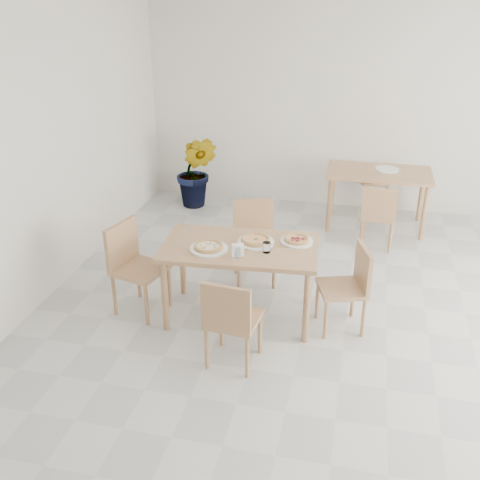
% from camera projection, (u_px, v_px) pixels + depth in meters
% --- Properties ---
extents(main_table, '(1.47, 0.91, 0.75)m').
position_uv_depth(main_table, '(240.00, 254.00, 5.15)').
color(main_table, tan).
rests_on(main_table, ground).
extents(chair_south, '(0.45, 0.45, 0.83)m').
position_uv_depth(chair_south, '(231.00, 318.00, 4.52)').
color(chair_south, tan).
rests_on(chair_south, ground).
extents(chair_north, '(0.54, 0.54, 0.87)m').
position_uv_depth(chair_north, '(254.00, 235.00, 5.91)').
color(chair_north, tan).
rests_on(chair_north, ground).
extents(chair_west, '(0.54, 0.54, 0.89)m').
position_uv_depth(chair_west, '(133.00, 261.00, 5.33)').
color(chair_west, tan).
rests_on(chair_west, ground).
extents(chair_east, '(0.51, 0.51, 0.81)m').
position_uv_depth(chair_east, '(350.00, 282.00, 5.06)').
color(chair_east, tan).
rests_on(chair_east, ground).
extents(plate_margherita, '(0.34, 0.34, 0.02)m').
position_uv_depth(plate_margherita, '(256.00, 242.00, 5.16)').
color(plate_margherita, white).
rests_on(plate_margherita, main_table).
extents(plate_mushroom, '(0.34, 0.34, 0.02)m').
position_uv_depth(plate_mushroom, '(209.00, 249.00, 5.03)').
color(plate_mushroom, white).
rests_on(plate_mushroom, main_table).
extents(plate_pepperoni, '(0.30, 0.30, 0.02)m').
position_uv_depth(plate_pepperoni, '(297.00, 241.00, 5.17)').
color(plate_pepperoni, white).
rests_on(plate_pepperoni, main_table).
extents(pizza_margherita, '(0.32, 0.32, 0.03)m').
position_uv_depth(pizza_margherita, '(256.00, 240.00, 5.15)').
color(pizza_margherita, '#E7B66D').
rests_on(pizza_margherita, plate_margherita).
extents(pizza_mushroom, '(0.30, 0.30, 0.03)m').
position_uv_depth(pizza_mushroom, '(209.00, 246.00, 5.02)').
color(pizza_mushroom, '#E7B66D').
rests_on(pizza_mushroom, plate_mushroom).
extents(pizza_pepperoni, '(0.29, 0.29, 0.03)m').
position_uv_depth(pizza_pepperoni, '(297.00, 239.00, 5.16)').
color(pizza_pepperoni, '#E7B66D').
rests_on(pizza_pepperoni, plate_pepperoni).
extents(tumbler_a, '(0.07, 0.07, 0.10)m').
position_uv_depth(tumbler_a, '(267.00, 247.00, 4.97)').
color(tumbler_a, white).
rests_on(tumbler_a, main_table).
extents(tumbler_b, '(0.08, 0.08, 0.10)m').
position_uv_depth(tumbler_b, '(237.00, 252.00, 4.88)').
color(tumbler_b, white).
rests_on(tumbler_b, main_table).
extents(napkin_holder, '(0.13, 0.10, 0.13)m').
position_uv_depth(napkin_holder, '(238.00, 251.00, 4.87)').
color(napkin_holder, silver).
rests_on(napkin_holder, main_table).
extents(fork_a, '(0.04, 0.18, 0.01)m').
position_uv_depth(fork_a, '(186.00, 230.00, 5.43)').
color(fork_a, silver).
rests_on(fork_a, main_table).
extents(fork_b, '(0.03, 0.18, 0.01)m').
position_uv_depth(fork_b, '(179.00, 243.00, 5.15)').
color(fork_b, silver).
rests_on(fork_b, main_table).
extents(second_table, '(1.30, 0.75, 0.75)m').
position_uv_depth(second_table, '(379.00, 179.00, 7.10)').
color(second_table, tan).
rests_on(second_table, ground).
extents(chair_back_s, '(0.42, 0.42, 0.79)m').
position_uv_depth(chair_back_s, '(379.00, 213.00, 6.58)').
color(chair_back_s, tan).
rests_on(chair_back_s, ground).
extents(chair_back_n, '(0.49, 0.49, 0.77)m').
position_uv_depth(chair_back_n, '(371.00, 175.00, 7.89)').
color(chair_back_n, tan).
rests_on(chair_back_n, ground).
extents(plate_empty, '(0.30, 0.30, 0.02)m').
position_uv_depth(plate_empty, '(387.00, 169.00, 7.11)').
color(plate_empty, white).
rests_on(plate_empty, second_table).
extents(potted_plant, '(0.57, 0.46, 1.03)m').
position_uv_depth(potted_plant, '(197.00, 172.00, 7.80)').
color(potted_plant, '#206B28').
rests_on(potted_plant, ground).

